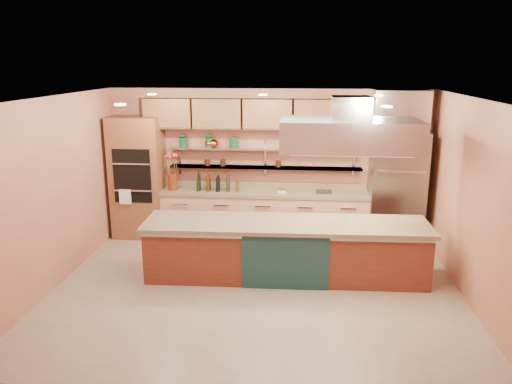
# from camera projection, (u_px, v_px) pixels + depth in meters

# --- Properties ---
(floor) EXTENTS (6.00, 5.00, 0.02)m
(floor) POSITION_uv_depth(u_px,v_px,m) (256.00, 289.00, 7.43)
(floor) COLOR gray
(floor) RESTS_ON ground
(ceiling) EXTENTS (6.00, 5.00, 0.02)m
(ceiling) POSITION_uv_depth(u_px,v_px,m) (256.00, 98.00, 6.72)
(ceiling) COLOR black
(ceiling) RESTS_ON wall_back
(wall_back) EXTENTS (6.00, 0.04, 2.80)m
(wall_back) POSITION_uv_depth(u_px,v_px,m) (268.00, 163.00, 9.48)
(wall_back) COLOR #B06C53
(wall_back) RESTS_ON floor
(wall_front) EXTENTS (6.00, 0.04, 2.80)m
(wall_front) POSITION_uv_depth(u_px,v_px,m) (232.00, 269.00, 4.66)
(wall_front) COLOR #B06C53
(wall_front) RESTS_ON floor
(wall_left) EXTENTS (0.04, 5.00, 2.80)m
(wall_left) POSITION_uv_depth(u_px,v_px,m) (53.00, 193.00, 7.34)
(wall_left) COLOR #B06C53
(wall_left) RESTS_ON floor
(wall_right) EXTENTS (0.04, 5.00, 2.80)m
(wall_right) POSITION_uv_depth(u_px,v_px,m) (475.00, 204.00, 6.81)
(wall_right) COLOR #B06C53
(wall_right) RESTS_ON floor
(oven_stack) EXTENTS (0.95, 0.64, 2.30)m
(oven_stack) POSITION_uv_depth(u_px,v_px,m) (138.00, 177.00, 9.45)
(oven_stack) COLOR brown
(oven_stack) RESTS_ON floor
(refrigerator) EXTENTS (0.95, 0.72, 2.10)m
(refrigerator) POSITION_uv_depth(u_px,v_px,m) (396.00, 189.00, 9.02)
(refrigerator) COLOR gray
(refrigerator) RESTS_ON floor
(back_counter) EXTENTS (3.84, 0.64, 0.93)m
(back_counter) POSITION_uv_depth(u_px,v_px,m) (264.00, 215.00, 9.43)
(back_counter) COLOR tan
(back_counter) RESTS_ON floor
(wall_shelf_lower) EXTENTS (3.60, 0.26, 0.03)m
(wall_shelf_lower) POSITION_uv_depth(u_px,v_px,m) (265.00, 167.00, 9.37)
(wall_shelf_lower) COLOR silver
(wall_shelf_lower) RESTS_ON wall_back
(wall_shelf_upper) EXTENTS (3.60, 0.26, 0.03)m
(wall_shelf_upper) POSITION_uv_depth(u_px,v_px,m) (265.00, 149.00, 9.28)
(wall_shelf_upper) COLOR silver
(wall_shelf_upper) RESTS_ON wall_back
(upper_cabinets) EXTENTS (4.60, 0.36, 0.55)m
(upper_cabinets) POSITION_uv_depth(u_px,v_px,m) (268.00, 114.00, 9.07)
(upper_cabinets) COLOR brown
(upper_cabinets) RESTS_ON wall_back
(range_hood) EXTENTS (2.00, 1.00, 0.45)m
(range_hood) POSITION_uv_depth(u_px,v_px,m) (350.00, 135.00, 7.22)
(range_hood) COLOR silver
(range_hood) RESTS_ON ceiling
(ceiling_downlights) EXTENTS (4.00, 2.80, 0.02)m
(ceiling_downlights) POSITION_uv_depth(u_px,v_px,m) (258.00, 99.00, 6.92)
(ceiling_downlights) COLOR #FFE5A5
(ceiling_downlights) RESTS_ON ceiling
(island) EXTENTS (4.30, 1.04, 0.89)m
(island) POSITION_uv_depth(u_px,v_px,m) (286.00, 249.00, 7.76)
(island) COLOR maroon
(island) RESTS_ON floor
(flower_vase) EXTENTS (0.19, 0.19, 0.31)m
(flower_vase) POSITION_uv_depth(u_px,v_px,m) (173.00, 182.00, 9.38)
(flower_vase) COLOR maroon
(flower_vase) RESTS_ON back_counter
(oil_bottle_cluster) EXTENTS (0.90, 0.42, 0.28)m
(oil_bottle_cluster) POSITION_uv_depth(u_px,v_px,m) (218.00, 184.00, 9.31)
(oil_bottle_cluster) COLOR black
(oil_bottle_cluster) RESTS_ON back_counter
(kitchen_scale) EXTENTS (0.17, 0.15, 0.08)m
(kitchen_scale) POSITION_uv_depth(u_px,v_px,m) (282.00, 190.00, 9.23)
(kitchen_scale) COLOR white
(kitchen_scale) RESTS_ON back_counter
(bar_faucet) EXTENTS (0.04, 0.04, 0.20)m
(bar_faucet) POSITION_uv_depth(u_px,v_px,m) (327.00, 187.00, 9.24)
(bar_faucet) COLOR white
(bar_faucet) RESTS_ON back_counter
(copper_kettle) EXTENTS (0.21, 0.21, 0.16)m
(copper_kettle) POSITION_uv_depth(u_px,v_px,m) (213.00, 143.00, 9.35)
(copper_kettle) COLOR #AF5028
(copper_kettle) RESTS_ON wall_shelf_upper
(green_canister) EXTENTS (0.19, 0.19, 0.20)m
(green_canister) POSITION_uv_depth(u_px,v_px,m) (234.00, 142.00, 9.31)
(green_canister) COLOR #0E4524
(green_canister) RESTS_ON wall_shelf_upper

